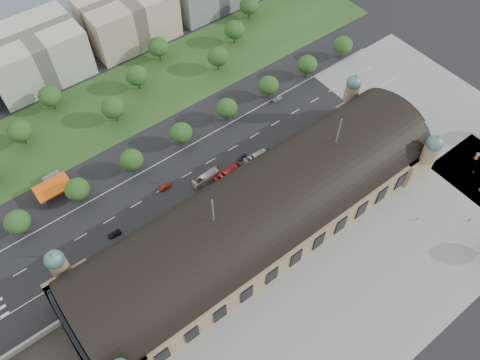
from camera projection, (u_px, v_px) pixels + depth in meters
ground at (259, 228)px, 178.84m from camera, size 900.00×900.00×0.00m
station at (260, 214)px, 170.54m from camera, size 150.00×48.40×44.30m
plaza_south at (361, 300)px, 161.83m from camera, size 190.00×48.00×0.12m
plaza_east at (433, 110)px, 215.85m from camera, size 56.00×100.00×0.12m
road_slab at (162, 189)px, 189.45m from camera, size 260.00×26.00×0.10m
grass_belt at (108, 107)px, 217.00m from camera, size 300.00×45.00×0.10m
petrol_station at (53, 183)px, 187.66m from camera, size 14.00×13.00×5.05m
office_3 at (34, 55)px, 220.65m from camera, size 45.00×32.00×24.00m
office_4 at (127, 16)px, 238.62m from camera, size 45.00×32.00×24.00m
tree_row_2 at (17, 222)px, 171.79m from camera, size 9.60×9.60×11.52m
tree_row_3 at (77, 189)px, 180.42m from camera, size 9.60×9.60×11.52m
tree_row_4 at (132, 160)px, 189.04m from camera, size 9.60×9.60×11.52m
tree_row_5 at (181, 133)px, 197.66m from camera, size 9.60×9.60×11.52m
tree_row_6 at (227, 108)px, 206.29m from camera, size 9.60×9.60×11.52m
tree_row_7 at (269, 85)px, 214.91m from camera, size 9.60×9.60×11.52m
tree_row_8 at (307, 64)px, 223.53m from camera, size 9.60×9.60×11.52m
tree_row_9 at (343, 45)px, 232.16m from camera, size 9.60×9.60×11.52m
tree_belt_4 at (19, 131)px, 197.43m from camera, size 10.40×10.40×12.48m
tree_belt_5 at (50, 96)px, 209.87m from camera, size 10.40×10.40×12.48m
tree_belt_6 at (113, 108)px, 205.46m from camera, size 10.40×10.40×12.48m
tree_belt_7 at (137, 76)px, 217.91m from camera, size 10.40×10.40×12.48m
tree_belt_8 at (158, 47)px, 230.35m from camera, size 10.40×10.40×12.48m
tree_belt_9 at (218, 57)px, 225.94m from camera, size 10.40×10.40×12.48m
tree_belt_10 at (234, 30)px, 238.39m from camera, size 10.40×10.40×12.48m
tree_belt_11 at (249, 6)px, 250.83m from camera, size 10.40×10.40×12.48m
traffic_car_2 at (114, 234)px, 176.42m from camera, size 5.20×2.58×1.42m
traffic_car_3 at (165, 187)px, 189.21m from camera, size 5.77×2.62×1.64m
traffic_car_4 at (242, 157)px, 198.43m from camera, size 4.55×2.19×1.50m
traffic_car_5 at (278, 99)px, 219.02m from camera, size 5.03×1.94×1.63m
parked_car_0 at (65, 291)px, 162.94m from camera, size 4.56×3.62×1.45m
parked_car_1 at (111, 260)px, 170.03m from camera, size 5.92×4.39×1.49m
parked_car_2 at (134, 238)px, 175.49m from camera, size 5.02×4.43×1.39m
parked_car_3 at (119, 247)px, 173.21m from camera, size 4.27×3.00×1.35m
parked_car_4 at (127, 242)px, 174.49m from camera, size 4.36×3.57×1.40m
parked_car_5 at (111, 252)px, 171.93m from camera, size 5.87×4.98×1.49m
parked_car_6 at (160, 232)px, 176.88m from camera, size 5.90×4.13×1.59m
bus_west at (228, 174)px, 191.83m from camera, size 13.11×3.88×3.60m
bus_mid at (207, 177)px, 190.81m from camera, size 13.35×3.64×3.69m
bus_east at (256, 157)px, 197.36m from camera, size 12.15×3.55×3.34m
advertising_column at (477, 156)px, 197.51m from camera, size 1.68×1.68×3.19m
pedestrian_0 at (417, 219)px, 180.16m from camera, size 0.90×0.70×1.63m
pedestrian_1 at (469, 220)px, 179.86m from camera, size 0.74×0.81×1.86m
pedestrian_2 at (473, 172)px, 193.73m from camera, size 0.78×0.94×1.68m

